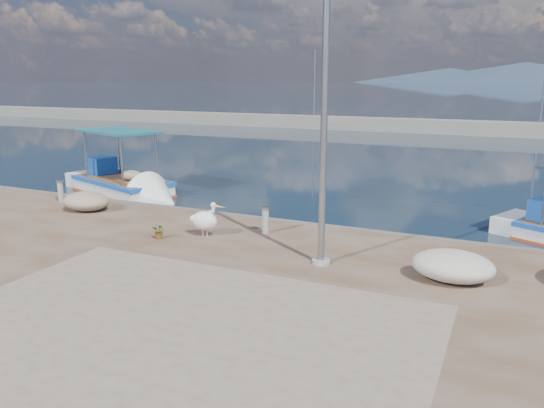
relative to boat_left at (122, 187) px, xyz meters
The scene contains 12 objects.
ground 12.03m from the boat_left, 41.36° to the right, with size 1400.00×1400.00×0.00m, color #162635.
quay_patch 14.85m from the boat_left, 47.51° to the right, with size 9.00×7.00×0.01m, color gray.
breakwater 33.30m from the boat_left, 74.27° to the left, with size 120.00×2.20×7.50m.
mountains 642.26m from the boat_left, 88.80° to the left, with size 370.00×280.00×22.00m.
boat_left is the anchor object (origin of this frame).
pelican 9.34m from the boat_left, 35.71° to the right, with size 1.05×0.61×1.00m.
lamp_post 13.35m from the boat_left, 28.83° to the right, with size 0.44×0.96×7.00m.
bollard_near 10.03m from the boat_left, 26.42° to the right, with size 0.26×0.26×0.79m.
bollard_far 3.96m from the boat_left, 82.26° to the right, with size 0.26×0.26×0.78m.
potted_plant 8.98m from the boat_left, 43.36° to the right, with size 0.39×0.33×0.43m, color #33722D.
net_pile_d 15.49m from the boat_left, 22.99° to the right, with size 1.78×1.34×0.67m, color beige.
net_pile_b 5.12m from the boat_left, 62.65° to the right, with size 1.63×1.27×0.63m, color #C6AF93.
Camera 1 is at (6.17, -9.71, 4.84)m, focal length 35.00 mm.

